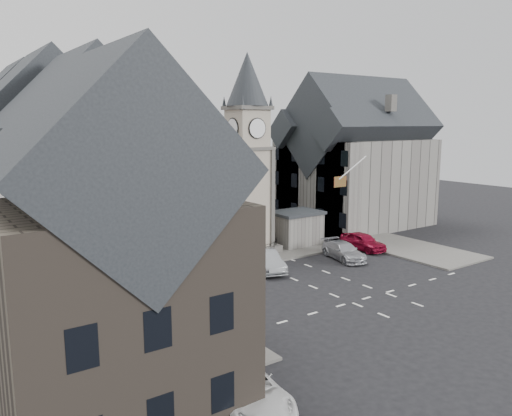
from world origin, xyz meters
TOP-DOWN VIEW (x-y plane):
  - ground at (0.00, 0.00)m, footprint 120.00×120.00m
  - pavement_west at (-12.50, 6.00)m, footprint 6.00×30.00m
  - pavement_east at (12.00, 8.00)m, footprint 6.00×26.00m
  - central_island at (1.50, 8.00)m, footprint 10.00×8.00m
  - road_markings at (0.00, -5.50)m, footprint 20.00×8.00m
  - clock_tower at (0.00, 7.99)m, footprint 4.86×4.86m
  - stone_shelter at (4.80, 7.50)m, footprint 4.30×3.30m
  - town_tree at (2.00, 13.00)m, footprint 7.20×7.20m
  - warning_sign_post at (-3.20, 5.43)m, footprint 0.70×0.19m
  - terrace_pink at (-15.50, 16.00)m, footprint 8.10×7.60m
  - terrace_cream at (-15.50, 8.00)m, footprint 8.10×7.60m
  - terrace_tudor at (-15.50, 0.00)m, footprint 8.10×7.60m
  - building_sw_stone at (-17.00, -9.00)m, footprint 8.60×7.60m
  - backdrop_west at (-12.00, 28.00)m, footprint 20.00×10.00m
  - east_building at (15.59, 11.00)m, footprint 14.40×11.40m
  - east_boundary_wall at (9.20, 10.00)m, footprint 0.40×16.00m
  - flagpole at (8.00, 4.00)m, footprint 3.68×0.10m
  - car_west_blue at (-8.81, -0.09)m, footprint 4.55×2.82m
  - car_west_silver at (-11.50, 5.49)m, footprint 4.66×2.91m
  - car_west_grey at (-9.28, 5.66)m, footprint 5.66×4.50m
  - car_island_silver at (-1.88, 2.79)m, footprint 2.76×4.89m
  - car_island_east at (5.03, 1.80)m, footprint 2.86×4.95m
  - car_east_red at (8.50, 3.00)m, footprint 1.88×4.41m
  - van_sw_white at (-13.00, -11.07)m, footprint 3.31×5.73m
  - pedestrian at (11.50, 9.04)m, footprint 0.78×0.68m

SIDE VIEW (x-z plane):
  - ground at x=0.00m, z-range 0.00..0.00m
  - road_markings at x=0.00m, z-range 0.00..0.01m
  - pavement_west at x=-12.50m, z-range 0.00..0.14m
  - pavement_east at x=12.00m, z-range 0.00..0.14m
  - central_island at x=1.50m, z-range 0.00..0.16m
  - east_boundary_wall at x=9.20m, z-range 0.00..0.90m
  - car_island_east at x=5.03m, z-range 0.00..1.35m
  - car_west_grey at x=-9.28m, z-range 0.00..1.43m
  - car_west_blue at x=-8.81m, z-range 0.00..1.45m
  - car_west_silver at x=-11.50m, z-range 0.00..1.45m
  - car_east_red at x=8.50m, z-range 0.00..1.49m
  - van_sw_white at x=-13.00m, z-range 0.00..1.50m
  - car_island_silver at x=-1.88m, z-range 0.00..1.52m
  - pedestrian at x=11.50m, z-range 0.00..1.80m
  - stone_shelter at x=4.80m, z-range 0.01..3.09m
  - warning_sign_post at x=-3.20m, z-range 0.60..3.45m
  - backdrop_west at x=-12.00m, z-range 0.00..8.00m
  - building_sw_stone at x=-17.00m, z-range 0.15..10.55m
  - terrace_tudor at x=-15.50m, z-range 0.19..12.19m
  - east_building at x=15.59m, z-range -0.04..12.56m
  - terrace_pink at x=-15.50m, z-range 0.18..12.98m
  - terrace_cream at x=-15.50m, z-range 0.18..12.98m
  - town_tree at x=2.00m, z-range 1.57..12.37m
  - flagpole at x=8.00m, z-range 5.63..8.37m
  - clock_tower at x=0.00m, z-range 0.00..16.25m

